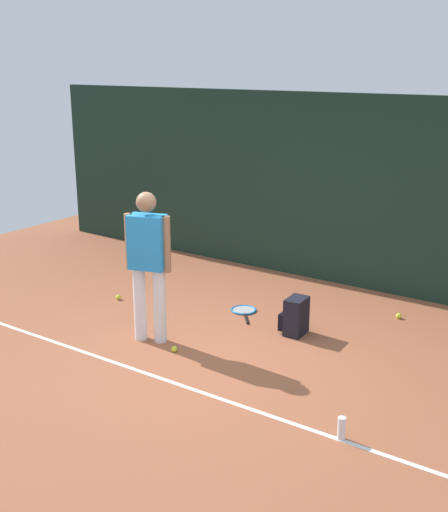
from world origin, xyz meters
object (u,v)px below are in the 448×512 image
object	(u,v)px
tennis_ball_by_fence	(174,349)
tennis_ball_far_left	(118,297)
tennis_player	(148,258)
water_bottle	(342,428)
tennis_ball_near_player	(399,316)
backpack	(295,317)
tennis_ball_mid_court	(294,307)
tennis_racket	(244,311)

from	to	relation	value
tennis_ball_by_fence	tennis_ball_far_left	world-z (taller)	same
tennis_player	water_bottle	size ratio (longest dim) A/B	8.39
tennis_ball_near_player	tennis_ball_by_fence	bearing A→B (deg)	-125.87
tennis_ball_near_player	tennis_ball_far_left	xyz separation A→B (m)	(-3.29, -1.46, 0.00)
tennis_ball_by_fence	backpack	bearing A→B (deg)	54.57
backpack	tennis_ball_near_player	world-z (taller)	backpack
tennis_ball_near_player	tennis_ball_mid_court	distance (m)	1.29
tennis_ball_far_left	tennis_ball_near_player	bearing A→B (deg)	23.91
backpack	tennis_ball_mid_court	size ratio (longest dim) A/B	6.67
tennis_racket	backpack	distance (m)	0.91
tennis_racket	tennis_ball_far_left	world-z (taller)	tennis_ball_far_left
tennis_ball_near_player	tennis_ball_mid_court	bearing A→B (deg)	-158.85
tennis_ball_by_fence	tennis_ball_mid_court	xyz separation A→B (m)	(0.47, 1.84, 0.00)
tennis_player	tennis_racket	size ratio (longest dim) A/B	2.90
tennis_ball_far_left	tennis_racket	bearing A→B (deg)	19.76
tennis_racket	tennis_ball_by_fence	world-z (taller)	tennis_ball_by_fence
backpack	tennis_player	bearing A→B (deg)	-52.60
backpack	tennis_racket	bearing A→B (deg)	-109.39
tennis_racket	tennis_ball_by_fence	size ratio (longest dim) A/B	8.88
tennis_player	tennis_racket	world-z (taller)	tennis_player
tennis_racket	water_bottle	size ratio (longest dim) A/B	2.89
tennis_ball_near_player	water_bottle	xyz separation A→B (m)	(0.55, -2.85, 0.07)
tennis_ball_mid_court	water_bottle	xyz separation A→B (m)	(1.75, -2.39, 0.07)
tennis_ball_far_left	water_bottle	bearing A→B (deg)	-19.95
tennis_player	tennis_ball_by_fence	xyz separation A→B (m)	(0.42, -0.10, -0.93)
tennis_racket	tennis_ball_mid_court	size ratio (longest dim) A/B	8.88
tennis_racket	tennis_ball_far_left	xyz separation A→B (m)	(-1.60, -0.58, 0.02)
backpack	tennis_ball_mid_court	distance (m)	0.78
tennis_ball_far_left	water_bottle	distance (m)	4.08
tennis_ball_mid_court	tennis_racket	bearing A→B (deg)	-139.27
tennis_player	tennis_ball_near_player	xyz separation A→B (m)	(2.09, 2.21, -0.93)
tennis_ball_near_player	water_bottle	bearing A→B (deg)	-79.12
tennis_ball_near_player	tennis_racket	bearing A→B (deg)	-152.39
backpack	tennis_ball_mid_court	xyz separation A→B (m)	(-0.37, 0.67, -0.18)
tennis_ball_mid_court	water_bottle	world-z (taller)	water_bottle
tennis_ball_near_player	tennis_ball_far_left	size ratio (longest dim) A/B	1.00
tennis_racket	tennis_ball_near_player	size ratio (longest dim) A/B	8.88
backpack	tennis_ball_by_fence	world-z (taller)	backpack
tennis_racket	tennis_ball_by_fence	distance (m)	1.42
tennis_ball_by_fence	tennis_ball_far_left	distance (m)	1.83
tennis_racket	tennis_ball_by_fence	bearing A→B (deg)	141.39
tennis_ball_by_fence	tennis_ball_near_player	bearing A→B (deg)	54.13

